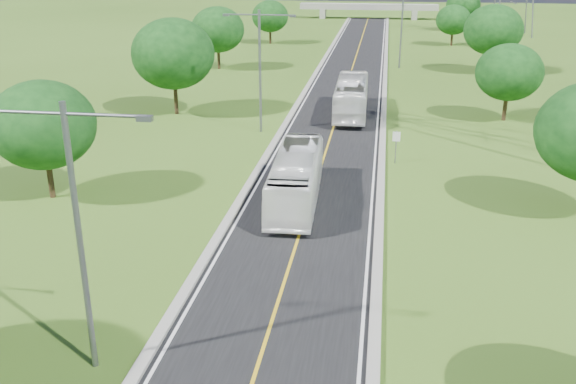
# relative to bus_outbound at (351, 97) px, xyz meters

# --- Properties ---
(ground) EXTENTS (260.00, 260.00, 0.00)m
(ground) POSITION_rel_bus_outbound_xyz_m (-1.23, 8.14, -1.73)
(ground) COLOR #365818
(ground) RESTS_ON ground
(road) EXTENTS (8.00, 150.00, 0.06)m
(road) POSITION_rel_bus_outbound_xyz_m (-1.23, 14.14, -1.70)
(road) COLOR black
(road) RESTS_ON ground
(curb_left) EXTENTS (0.50, 150.00, 0.22)m
(curb_left) POSITION_rel_bus_outbound_xyz_m (-5.48, 14.14, -1.62)
(curb_left) COLOR gray
(curb_left) RESTS_ON ground
(curb_right) EXTENTS (0.50, 150.00, 0.22)m
(curb_right) POSITION_rel_bus_outbound_xyz_m (3.02, 14.14, -1.62)
(curb_right) COLOR gray
(curb_right) RESTS_ON ground
(speed_limit_sign) EXTENTS (0.55, 0.09, 2.40)m
(speed_limit_sign) POSITION_rel_bus_outbound_xyz_m (3.97, -13.87, -0.13)
(speed_limit_sign) COLOR slate
(speed_limit_sign) RESTS_ON ground
(overpass) EXTENTS (30.00, 3.00, 3.20)m
(overpass) POSITION_rel_bus_outbound_xyz_m (-1.23, 88.14, 0.68)
(overpass) COLOR gray
(overpass) RESTS_ON ground
(streetlight_near_left) EXTENTS (5.90, 0.25, 10.00)m
(streetlight_near_left) POSITION_rel_bus_outbound_xyz_m (-7.23, -39.86, 4.21)
(streetlight_near_left) COLOR slate
(streetlight_near_left) RESTS_ON ground
(streetlight_mid_left) EXTENTS (5.90, 0.25, 10.00)m
(streetlight_mid_left) POSITION_rel_bus_outbound_xyz_m (-7.23, -6.86, 4.21)
(streetlight_mid_left) COLOR slate
(streetlight_mid_left) RESTS_ON ground
(streetlight_far_right) EXTENTS (5.90, 0.25, 10.00)m
(streetlight_far_right) POSITION_rel_bus_outbound_xyz_m (4.77, 26.14, 4.21)
(streetlight_far_right) COLOR slate
(streetlight_far_right) RESTS_ON ground
(tree_lb) EXTENTS (6.30, 6.30, 7.33)m
(tree_lb) POSITION_rel_bus_outbound_xyz_m (-17.23, -23.86, 2.91)
(tree_lb) COLOR black
(tree_lb) RESTS_ON ground
(tree_lc) EXTENTS (7.56, 7.56, 8.79)m
(tree_lc) POSITION_rel_bus_outbound_xyz_m (-16.23, -1.86, 3.84)
(tree_lc) COLOR black
(tree_lc) RESTS_ON ground
(tree_ld) EXTENTS (6.72, 6.72, 7.82)m
(tree_ld) POSITION_rel_bus_outbound_xyz_m (-18.23, 22.14, 3.22)
(tree_ld) COLOR black
(tree_ld) RESTS_ON ground
(tree_le) EXTENTS (5.88, 5.88, 6.84)m
(tree_le) POSITION_rel_bus_outbound_xyz_m (-15.73, 46.14, 2.60)
(tree_le) COLOR black
(tree_le) RESTS_ON ground
(tree_rc) EXTENTS (5.88, 5.88, 6.84)m
(tree_rc) POSITION_rel_bus_outbound_xyz_m (13.77, 0.14, 2.60)
(tree_rc) COLOR black
(tree_rc) RESTS_ON ground
(tree_rd) EXTENTS (7.14, 7.14, 8.30)m
(tree_rd) POSITION_rel_bus_outbound_xyz_m (15.77, 24.14, 3.53)
(tree_rd) COLOR black
(tree_rd) RESTS_ON ground
(tree_re) EXTENTS (5.46, 5.46, 6.35)m
(tree_re) POSITION_rel_bus_outbound_xyz_m (13.27, 48.14, 2.29)
(tree_re) COLOR black
(tree_re) RESTS_ON ground
(tree_rf) EXTENTS (6.30, 6.30, 7.33)m
(tree_rf) POSITION_rel_bus_outbound_xyz_m (16.77, 68.14, 2.91)
(tree_rf) COLOR black
(tree_rf) RESTS_ON ground
(bus_outbound) EXTENTS (3.04, 12.05, 3.34)m
(bus_outbound) POSITION_rel_bus_outbound_xyz_m (0.00, 0.00, 0.00)
(bus_outbound) COLOR white
(bus_outbound) RESTS_ON road
(bus_inbound) EXTENTS (3.03, 11.16, 3.08)m
(bus_inbound) POSITION_rel_bus_outbound_xyz_m (-2.07, -22.52, -0.13)
(bus_inbound) COLOR white
(bus_inbound) RESTS_ON road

